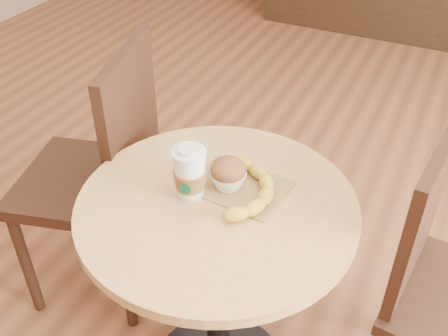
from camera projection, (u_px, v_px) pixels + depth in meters
name	position (u px, v px, depth m)	size (l,w,h in m)	color
cafe_table	(218.00, 261.00, 1.43)	(0.71, 0.71, 0.75)	black
chair_left	(102.00, 172.00, 1.75)	(0.53, 0.53, 0.98)	black
kraft_bag	(239.00, 186.00, 1.35)	(0.24, 0.18, 0.00)	olive
coffee_cup	(190.00, 174.00, 1.29)	(0.09, 0.09, 0.14)	white
muffin	(228.00, 174.00, 1.33)	(0.09, 0.09, 0.08)	white
banana	(246.00, 190.00, 1.31)	(0.18, 0.26, 0.04)	gold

